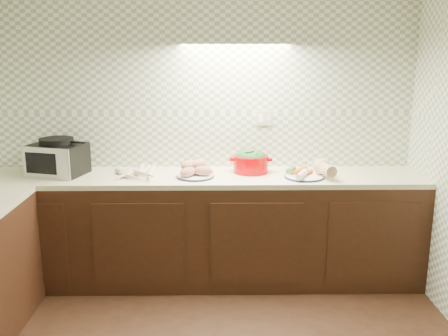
{
  "coord_description": "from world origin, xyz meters",
  "views": [
    {
      "loc": [
        0.15,
        -2.38,
        1.9
      ],
      "look_at": [
        0.2,
        1.25,
        1.02
      ],
      "focal_mm": 40.0,
      "sensor_mm": 36.0,
      "label": 1
    }
  ],
  "objects_px": {
    "sweet_potato_plate": "(195,171)",
    "dutch_oven": "(251,161)",
    "toaster_oven": "(57,158)",
    "onion_bowl": "(196,167)",
    "parsnip_pile": "(140,173)",
    "veg_plate": "(312,170)"
  },
  "relations": [
    {
      "from": "parsnip_pile",
      "to": "dutch_oven",
      "type": "relative_size",
      "value": 1.12
    },
    {
      "from": "sweet_potato_plate",
      "to": "onion_bowl",
      "type": "height_order",
      "value": "sweet_potato_plate"
    },
    {
      "from": "parsnip_pile",
      "to": "dutch_oven",
      "type": "bearing_deg",
      "value": 8.22
    },
    {
      "from": "sweet_potato_plate",
      "to": "dutch_oven",
      "type": "relative_size",
      "value": 0.86
    },
    {
      "from": "parsnip_pile",
      "to": "veg_plate",
      "type": "distance_m",
      "value": 1.37
    },
    {
      "from": "toaster_oven",
      "to": "dutch_oven",
      "type": "distance_m",
      "value": 1.56
    },
    {
      "from": "parsnip_pile",
      "to": "veg_plate",
      "type": "height_order",
      "value": "veg_plate"
    },
    {
      "from": "dutch_oven",
      "to": "veg_plate",
      "type": "relative_size",
      "value": 0.92
    },
    {
      "from": "toaster_oven",
      "to": "onion_bowl",
      "type": "relative_size",
      "value": 3.4
    },
    {
      "from": "toaster_oven",
      "to": "onion_bowl",
      "type": "xyz_separation_m",
      "value": [
        1.11,
        0.08,
        -0.1
      ]
    },
    {
      "from": "toaster_oven",
      "to": "veg_plate",
      "type": "height_order",
      "value": "toaster_oven"
    },
    {
      "from": "toaster_oven",
      "to": "sweet_potato_plate",
      "type": "distance_m",
      "value": 1.11
    },
    {
      "from": "toaster_oven",
      "to": "sweet_potato_plate",
      "type": "height_order",
      "value": "toaster_oven"
    },
    {
      "from": "parsnip_pile",
      "to": "onion_bowl",
      "type": "xyz_separation_m",
      "value": [
        0.44,
        0.16,
        0.01
      ]
    },
    {
      "from": "toaster_oven",
      "to": "dutch_oven",
      "type": "xyz_separation_m",
      "value": [
        1.56,
        0.05,
        -0.04
      ]
    },
    {
      "from": "sweet_potato_plate",
      "to": "dutch_oven",
      "type": "bearing_deg",
      "value": 17.46
    },
    {
      "from": "parsnip_pile",
      "to": "sweet_potato_plate",
      "type": "height_order",
      "value": "sweet_potato_plate"
    },
    {
      "from": "veg_plate",
      "to": "sweet_potato_plate",
      "type": "bearing_deg",
      "value": 179.25
    },
    {
      "from": "toaster_oven",
      "to": "parsnip_pile",
      "type": "bearing_deg",
      "value": 9.38
    },
    {
      "from": "toaster_oven",
      "to": "sweet_potato_plate",
      "type": "relative_size",
      "value": 1.62
    },
    {
      "from": "sweet_potato_plate",
      "to": "onion_bowl",
      "type": "xyz_separation_m",
      "value": [
        0.0,
        0.17,
        -0.01
      ]
    },
    {
      "from": "toaster_oven",
      "to": "parsnip_pile",
      "type": "xyz_separation_m",
      "value": [
        0.67,
        -0.08,
        -0.11
      ]
    }
  ]
}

